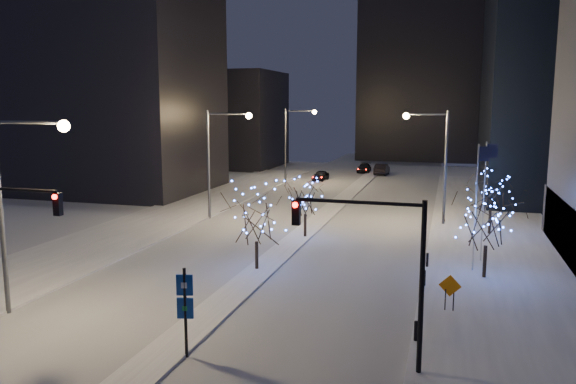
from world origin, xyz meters
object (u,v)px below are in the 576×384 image
at_px(holiday_tree_median_near, 256,216).
at_px(holiday_tree_plaza_near, 487,219).
at_px(traffic_signal_east, 382,255).
at_px(construction_sign, 450,289).
at_px(street_lamp_w_near, 16,188).
at_px(street_lamp_w_far, 293,135).
at_px(holiday_tree_plaza_far, 491,192).
at_px(wayfinding_sign, 185,303).
at_px(holiday_tree_median_far, 305,197).
at_px(car_far, 364,168).
at_px(car_near, 320,175).
at_px(car_mid, 382,169).
at_px(street_lamp_east, 435,152).
at_px(street_lamp_w_mid, 219,149).

relative_size(holiday_tree_median_near, holiday_tree_plaza_near, 0.99).
distance_m(traffic_signal_east, construction_sign, 8.49).
relative_size(street_lamp_w_near, street_lamp_w_far, 1.00).
bearing_deg(construction_sign, holiday_tree_plaza_far, 85.79).
xyz_separation_m(holiday_tree_plaza_far, wayfinding_sign, (-13.65, -27.19, -1.22)).
bearing_deg(traffic_signal_east, holiday_tree_median_far, 111.91).
bearing_deg(holiday_tree_median_near, holiday_tree_plaza_near, 8.83).
bearing_deg(car_far, traffic_signal_east, -82.79).
relative_size(car_near, holiday_tree_plaza_near, 0.74).
relative_size(car_far, holiday_tree_plaza_near, 0.85).
xyz_separation_m(traffic_signal_east, construction_sign, (2.67, 7.26, -3.48)).
height_order(car_near, construction_sign, construction_sign).
distance_m(car_near, car_far, 11.84).
height_order(holiday_tree_plaza_far, construction_sign, holiday_tree_plaza_far).
relative_size(car_near, holiday_tree_median_near, 0.75).
distance_m(street_lamp_w_far, car_far, 17.57).
xyz_separation_m(car_mid, holiday_tree_plaza_far, (13.16, -37.58, 2.78)).
bearing_deg(traffic_signal_east, street_lamp_east, 87.74).
relative_size(street_lamp_w_mid, holiday_tree_plaza_near, 1.81).
relative_size(traffic_signal_east, construction_sign, 3.72).
bearing_deg(holiday_tree_median_far, street_lamp_east, 39.91).
relative_size(car_near, car_far, 0.86).
height_order(car_far, holiday_tree_plaza_near, holiday_tree_plaza_near).
bearing_deg(holiday_tree_plaza_far, car_near, 125.71).
relative_size(holiday_tree_median_far, construction_sign, 2.56).
xyz_separation_m(holiday_tree_median_far, holiday_tree_plaza_near, (13.13, -7.30, 0.40)).
distance_m(street_lamp_w_near, car_near, 54.25).
distance_m(wayfinding_sign, construction_sign, 13.52).
bearing_deg(wayfinding_sign, holiday_tree_plaza_far, 49.91).
height_order(car_near, car_far, car_near).
bearing_deg(holiday_tree_median_far, street_lamp_w_near, -115.28).
distance_m(street_lamp_east, construction_sign, 22.40).
height_order(car_near, holiday_tree_median_far, holiday_tree_median_far).
xyz_separation_m(traffic_signal_east, holiday_tree_median_far, (-8.44, 20.99, -1.44)).
height_order(street_lamp_w_near, construction_sign, street_lamp_w_near).
bearing_deg(street_lamp_east, holiday_tree_median_far, -140.09).
distance_m(car_mid, holiday_tree_median_near, 52.29).
bearing_deg(street_lamp_w_near, holiday_tree_plaza_far, 46.80).
relative_size(street_lamp_w_near, wayfinding_sign, 2.57).
bearing_deg(street_lamp_w_near, car_mid, 80.55).
xyz_separation_m(street_lamp_w_near, construction_sign, (20.55, 6.26, -5.22)).
bearing_deg(street_lamp_w_near, holiday_tree_plaza_near, 29.34).
distance_m(car_far, holiday_tree_plaza_far, 42.95).
distance_m(holiday_tree_median_near, holiday_tree_plaza_near, 14.06).
bearing_deg(car_mid, holiday_tree_median_far, 90.77).
distance_m(street_lamp_w_mid, construction_sign, 28.30).
relative_size(street_lamp_east, holiday_tree_median_near, 1.83).
xyz_separation_m(street_lamp_w_near, holiday_tree_median_near, (8.67, 10.52, -2.93)).
height_order(street_lamp_w_near, holiday_tree_median_near, street_lamp_w_near).
bearing_deg(traffic_signal_east, holiday_tree_plaza_near, 71.08).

